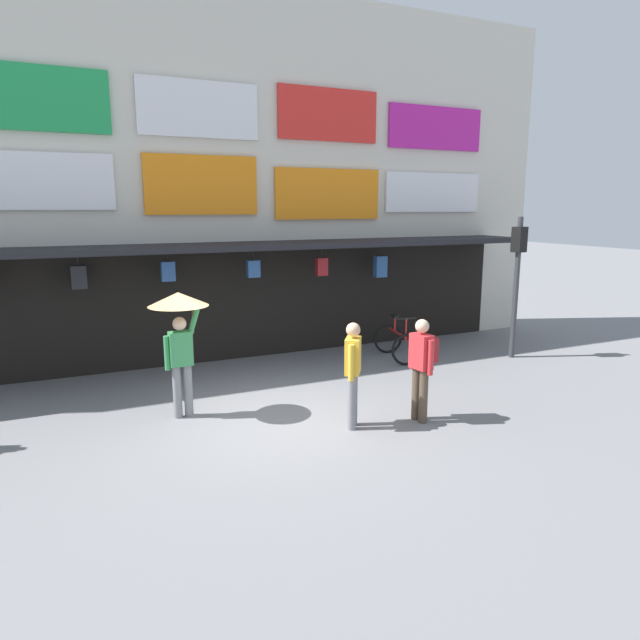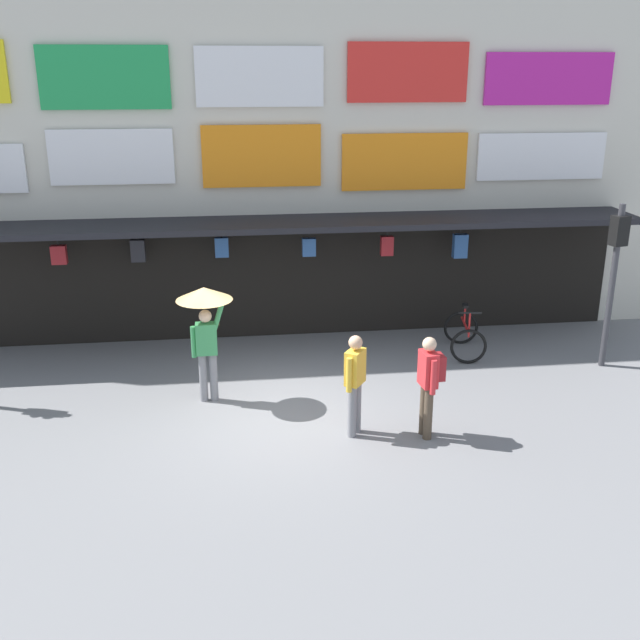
% 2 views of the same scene
% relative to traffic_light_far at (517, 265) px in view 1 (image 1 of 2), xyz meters
% --- Properties ---
extents(ground_plane, '(80.00, 80.00, 0.00)m').
position_rel_traffic_light_far_xyz_m(ground_plane, '(-6.47, -1.46, -2.14)').
color(ground_plane, slate).
extents(shopfront, '(18.00, 2.60, 8.00)m').
position_rel_traffic_light_far_xyz_m(shopfront, '(-6.46, 3.11, 1.82)').
color(shopfront, beige).
rests_on(shopfront, ground).
extents(traffic_light_far, '(0.33, 0.35, 3.20)m').
position_rel_traffic_light_far_xyz_m(traffic_light_far, '(0.00, 0.00, 0.00)').
color(traffic_light_far, '#38383D').
rests_on(traffic_light_far, ground).
extents(bicycle_parked, '(0.90, 1.26, 1.05)m').
position_rel_traffic_light_far_xyz_m(bicycle_parked, '(-2.50, 0.94, -1.75)').
color(bicycle_parked, black).
rests_on(bicycle_parked, ground).
extents(pedestrian_in_white, '(0.38, 0.53, 1.68)m').
position_rel_traffic_light_far_xyz_m(pedestrian_in_white, '(-4.18, -2.43, -1.16)').
color(pedestrian_in_white, brown).
rests_on(pedestrian_in_white, ground).
extents(pedestrian_with_umbrella, '(0.96, 0.96, 2.08)m').
position_rel_traffic_light_far_xyz_m(pedestrian_with_umbrella, '(-7.65, -0.66, -0.50)').
color(pedestrian_with_umbrella, gray).
rests_on(pedestrian_with_umbrella, ground).
extents(pedestrian_in_yellow, '(0.38, 0.45, 1.68)m').
position_rel_traffic_light_far_xyz_m(pedestrian_in_yellow, '(-5.32, -2.22, -1.19)').
color(pedestrian_in_yellow, gray).
rests_on(pedestrian_in_yellow, ground).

